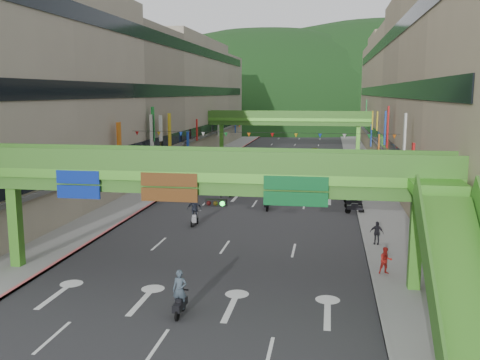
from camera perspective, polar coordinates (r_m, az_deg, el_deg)
The scene contains 23 objects.
ground at distance 24.31m, azimuth -7.31°, elevation -15.09°, with size 320.00×320.00×0.00m, color black.
road_slab at distance 72.15m, azimuth 4.22°, elevation 1.33°, with size 18.00×140.00×0.02m, color #28282B.
sidewalk_left at distance 73.96m, azimuth -4.29°, elevation 1.57°, with size 4.00×140.00×0.15m, color gray.
sidewalk_right at distance 71.98m, azimuth 12.98°, elevation 1.14°, with size 4.00×140.00×0.15m, color gray.
curb_left at distance 73.53m, azimuth -2.86°, elevation 1.55°, with size 0.20×140.00×0.18m, color #CC5959.
curb_right at distance 71.88m, azimuth 11.47°, elevation 1.20°, with size 0.20×140.00×0.18m, color gray.
building_row_left at distance 75.59m, azimuth -10.30°, elevation 8.75°, with size 12.80×95.00×19.00m.
building_row_right at distance 72.22m, azimuth 19.61°, elevation 8.35°, with size 12.80×95.00×19.00m.
overpass_near at distance 27.55m, azimuth -2.44°, elevation -0.75°, with size 28.00×12.27×7.10m.
overpass_far at distance 86.53m, azimuth 5.20°, elevation 6.23°, with size 28.00×2.20×7.10m.
hill_left at distance 182.71m, azimuth 2.77°, elevation 6.17°, with size 168.00×140.00×112.00m, color #1C4419.
hill_right at distance 202.24m, azimuth 14.85°, elevation 6.18°, with size 208.00×176.00×128.00m, color #1C4419.
bunting_string at distance 51.73m, azimuth 2.21°, elevation 4.82°, with size 26.00×0.36×0.47m.
scooter_rider_near at distance 24.78m, azimuth -6.43°, elevation -12.05°, with size 0.67×1.60×2.15m.
scooter_rider_mid at distance 45.91m, azimuth 2.95°, elevation -2.07°, with size 0.77×1.60×1.88m.
scooter_rider_left at distance 40.72m, azimuth -4.89°, elevation -3.31°, with size 1.17×1.59×2.23m.
scooter_rider_far at distance 51.96m, azimuth -0.88°, elevation -0.60°, with size 0.93×1.60×2.10m.
parked_scooter_row at distance 49.88m, azimuth 11.93°, elevation -1.85°, with size 1.60×9.35×1.08m.
car_silver at distance 84.27m, azimuth 2.72°, elevation 2.93°, with size 1.38×3.96×1.30m, color #98979E.
car_yellow at distance 85.04m, azimuth 7.96°, elevation 2.95°, with size 1.66×4.12×1.40m, color gold.
pedestrian_red at distance 30.76m, azimuth 15.26°, elevation -8.55°, with size 0.73×0.57×1.50m, color maroon.
pedestrian_dark at distance 36.40m, azimuth 14.36°, elevation -5.70°, with size 0.90×0.37×1.53m, color black.
pedestrian_blue at distance 58.76m, azimuth 14.91°, elevation -0.02°, with size 0.75×0.48×1.60m, color #334863.
Camera 1 is at (6.59, -21.15, 10.02)m, focal length 40.00 mm.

